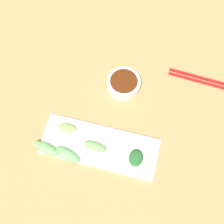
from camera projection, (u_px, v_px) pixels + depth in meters
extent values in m
cube|color=#987546|center=(110.00, 124.00, 0.96)|extent=(2.10, 2.10, 0.02)
cylinder|color=silver|center=(124.00, 84.00, 0.98)|extent=(0.12, 0.12, 0.04)
cylinder|color=#461D0A|center=(124.00, 83.00, 0.97)|extent=(0.09, 0.09, 0.03)
cube|color=white|center=(99.00, 146.00, 0.91)|extent=(0.14, 0.37, 0.01)
ellipsoid|color=#1E5022|center=(136.00, 158.00, 0.88)|extent=(0.06, 0.05, 0.02)
ellipsoid|color=#67B355|center=(95.00, 147.00, 0.89)|extent=(0.03, 0.08, 0.03)
ellipsoid|color=#64B75A|center=(46.00, 149.00, 0.89)|extent=(0.05, 0.10, 0.03)
ellipsoid|color=#75AB4F|center=(67.00, 128.00, 0.92)|extent=(0.04, 0.06, 0.02)
ellipsoid|color=#5EA258|center=(67.00, 155.00, 0.88)|extent=(0.06, 0.10, 0.02)
cube|color=red|center=(201.00, 78.00, 1.01)|extent=(0.02, 0.23, 0.01)
cube|color=red|center=(200.00, 82.00, 1.00)|extent=(0.02, 0.23, 0.01)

